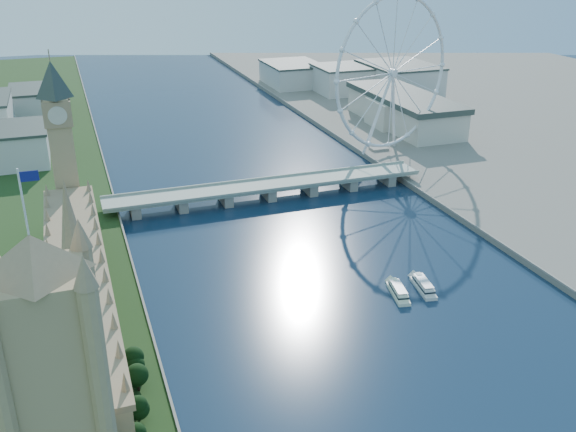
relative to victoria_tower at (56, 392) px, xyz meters
name	(u,v)px	position (x,y,z in m)	size (l,w,h in m)	color
victoria_tower	(56,392)	(0.00, 0.00, 0.00)	(28.16, 28.16, 112.00)	tan
parliament_range	(80,296)	(7.00, 115.00, -36.01)	(24.00, 200.00, 70.00)	tan
big_ben	(59,127)	(7.00, 223.00, 12.08)	(20.02, 20.02, 110.00)	tan
westminster_bridge	(268,188)	(135.00, 245.00, -47.86)	(220.00, 22.00, 9.50)	gray
london_eye	(393,73)	(254.98, 300.08, 13.03)	(113.60, 39.12, 124.30)	silver
county_hall	(403,128)	(310.00, 375.00, -54.49)	(54.00, 144.00, 35.00)	beige
city_skyline	(228,92)	(174.22, 505.08, -37.53)	(505.00, 280.00, 32.00)	beige
tour_boat_near	(398,295)	(155.15, 97.11, -54.49)	(6.47, 25.54, 5.60)	silver
tour_boat_far	(423,290)	(169.69, 97.81, -54.49)	(6.59, 26.00, 5.71)	silver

